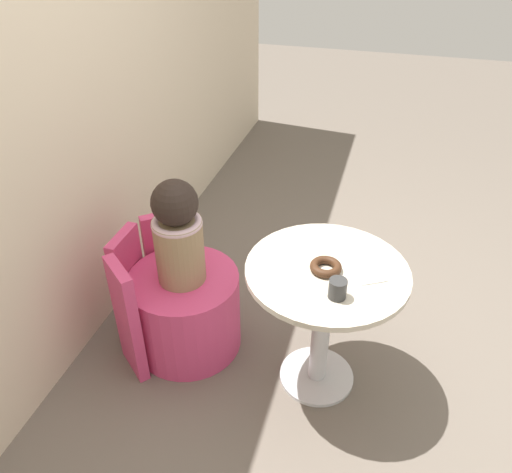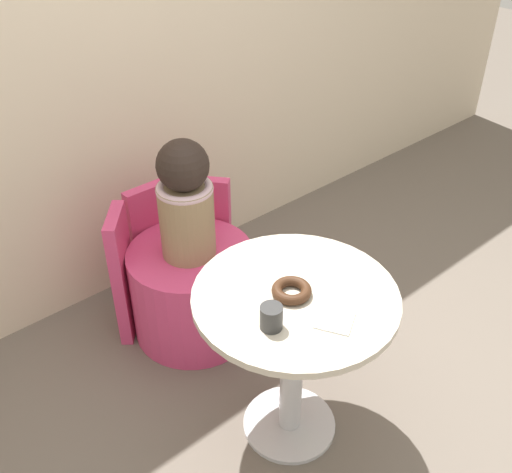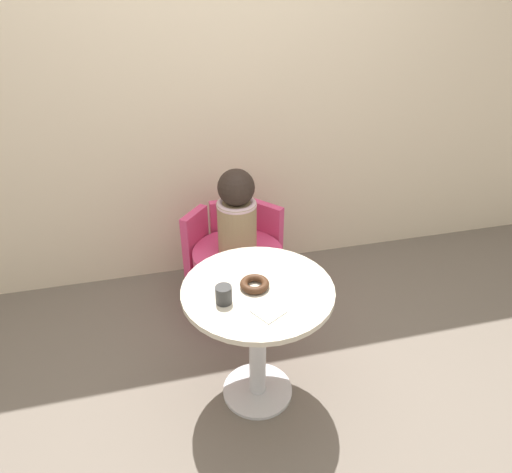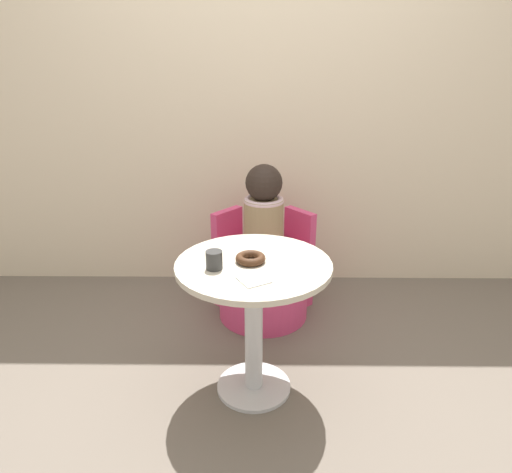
{
  "view_description": "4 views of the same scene",
  "coord_description": "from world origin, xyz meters",
  "px_view_note": "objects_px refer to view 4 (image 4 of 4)",
  "views": [
    {
      "loc": [
        -1.61,
        -0.21,
        1.87
      ],
      "look_at": [
        0.06,
        0.27,
        0.68
      ],
      "focal_mm": 35.0,
      "sensor_mm": 36.0,
      "label": 1
    },
    {
      "loc": [
        -1.06,
        -1.05,
        1.87
      ],
      "look_at": [
        0.05,
        0.24,
        0.67
      ],
      "focal_mm": 42.0,
      "sensor_mm": 36.0,
      "label": 2
    },
    {
      "loc": [
        -0.41,
        -1.56,
        1.83
      ],
      "look_at": [
        0.05,
        0.33,
        0.67
      ],
      "focal_mm": 32.0,
      "sensor_mm": 36.0,
      "label": 3
    },
    {
      "loc": [
        -0.01,
        -1.77,
        1.44
      ],
      "look_at": [
        -0.03,
        0.31,
        0.62
      ],
      "focal_mm": 32.0,
      "sensor_mm": 36.0,
      "label": 4
    }
  ],
  "objects_px": {
    "round_table": "(254,297)",
    "cup": "(214,260)",
    "tub_chair": "(263,283)",
    "donut": "(251,258)",
    "child_figure": "(264,210)"
  },
  "relations": [
    {
      "from": "donut",
      "to": "cup",
      "type": "relative_size",
      "value": 1.65
    },
    {
      "from": "round_table",
      "to": "cup",
      "type": "height_order",
      "value": "cup"
    },
    {
      "from": "tub_chair",
      "to": "cup",
      "type": "bearing_deg",
      "value": -105.77
    },
    {
      "from": "round_table",
      "to": "cup",
      "type": "relative_size",
      "value": 8.58
    },
    {
      "from": "tub_chair",
      "to": "cup",
      "type": "xyz_separation_m",
      "value": [
        -0.2,
        -0.72,
        0.48
      ]
    },
    {
      "from": "round_table",
      "to": "donut",
      "type": "height_order",
      "value": "donut"
    },
    {
      "from": "round_table",
      "to": "child_figure",
      "type": "bearing_deg",
      "value": 86.0
    },
    {
      "from": "tub_chair",
      "to": "cup",
      "type": "height_order",
      "value": "cup"
    },
    {
      "from": "tub_chair",
      "to": "child_figure",
      "type": "xyz_separation_m",
      "value": [
        0.0,
        0.0,
        0.45
      ]
    },
    {
      "from": "round_table",
      "to": "cup",
      "type": "distance_m",
      "value": 0.26
    },
    {
      "from": "donut",
      "to": "cup",
      "type": "bearing_deg",
      "value": -155.39
    },
    {
      "from": "round_table",
      "to": "donut",
      "type": "relative_size",
      "value": 5.22
    },
    {
      "from": "round_table",
      "to": "donut",
      "type": "distance_m",
      "value": 0.18
    },
    {
      "from": "round_table",
      "to": "tub_chair",
      "type": "height_order",
      "value": "round_table"
    },
    {
      "from": "cup",
      "to": "child_figure",
      "type": "bearing_deg",
      "value": 74.23
    }
  ]
}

